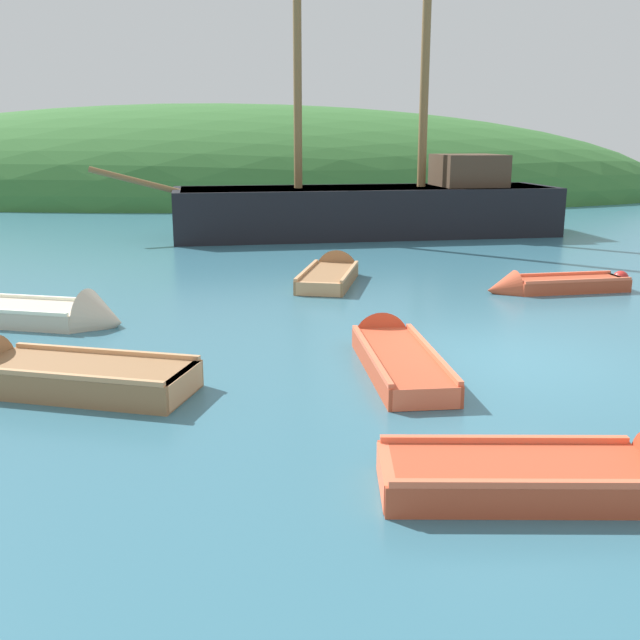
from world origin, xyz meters
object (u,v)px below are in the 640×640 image
(rowboat_center, at_px, (392,355))
(sailing_ship, at_px, (370,217))
(rowboat_far, at_px, (47,379))
(rowboat_near_dock, at_px, (571,483))
(buoy_red, at_px, (620,278))
(rowboat_outer_right, at_px, (331,276))
(rowboat_portside, at_px, (50,318))
(rowboat_outer_left, at_px, (547,288))

(rowboat_center, bearing_deg, sailing_ship, -8.70)
(rowboat_far, bearing_deg, rowboat_near_dock, 167.11)
(rowboat_center, xyz_separation_m, rowboat_near_dock, (1.36, -4.39, 0.01))
(rowboat_far, bearing_deg, buoy_red, -130.83)
(buoy_red, bearing_deg, rowboat_outer_right, -178.32)
(rowboat_outer_right, bearing_deg, rowboat_near_dock, -158.71)
(rowboat_near_dock, bearing_deg, rowboat_center, 107.65)
(rowboat_center, height_order, rowboat_portside, rowboat_portside)
(rowboat_center, height_order, rowboat_near_dock, rowboat_near_dock)
(rowboat_far, relative_size, rowboat_near_dock, 1.15)
(rowboat_near_dock, bearing_deg, rowboat_far, 154.23)
(sailing_ship, height_order, rowboat_outer_left, sailing_ship)
(rowboat_outer_right, bearing_deg, buoy_red, -78.32)
(sailing_ship, relative_size, rowboat_outer_right, 4.54)
(rowboat_outer_left, bearing_deg, rowboat_near_dock, 63.86)
(rowboat_outer_right, distance_m, rowboat_near_dock, 11.28)
(buoy_red, bearing_deg, rowboat_center, -132.56)
(rowboat_far, distance_m, rowboat_near_dock, 7.05)
(rowboat_portside, height_order, buoy_red, rowboat_portside)
(rowboat_near_dock, bearing_deg, rowboat_portside, 138.64)
(rowboat_outer_right, bearing_deg, rowboat_far, 162.64)
(rowboat_far, relative_size, rowboat_outer_left, 1.15)
(rowboat_far, bearing_deg, rowboat_center, -152.26)
(buoy_red, bearing_deg, rowboat_near_dock, -113.74)
(rowboat_far, bearing_deg, rowboat_outer_left, -130.44)
(rowboat_near_dock, xyz_separation_m, buoy_red, (4.96, 11.27, -0.10))
(rowboat_near_dock, bearing_deg, rowboat_outer_right, 101.70)
(rowboat_outer_right, relative_size, rowboat_outer_left, 1.05)
(rowboat_center, distance_m, rowboat_outer_right, 6.73)
(rowboat_outer_right, height_order, rowboat_near_dock, rowboat_near_dock)
(sailing_ship, distance_m, rowboat_outer_left, 10.27)
(rowboat_center, relative_size, rowboat_near_dock, 1.17)
(rowboat_portside, bearing_deg, rowboat_outer_left, 28.72)
(rowboat_center, bearing_deg, rowboat_near_dock, -169.03)
(sailing_ship, height_order, buoy_red, sailing_ship)
(rowboat_near_dock, height_order, rowboat_outer_left, rowboat_near_dock)
(rowboat_far, relative_size, rowboat_portside, 1.04)
(rowboat_far, distance_m, buoy_red, 13.93)
(sailing_ship, xyz_separation_m, rowboat_portside, (-6.86, -12.61, -0.54))
(rowboat_near_dock, xyz_separation_m, rowboat_outer_left, (2.68, 9.72, -0.02))
(rowboat_near_dock, height_order, buoy_red, rowboat_near_dock)
(rowboat_outer_right, relative_size, rowboat_near_dock, 1.05)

